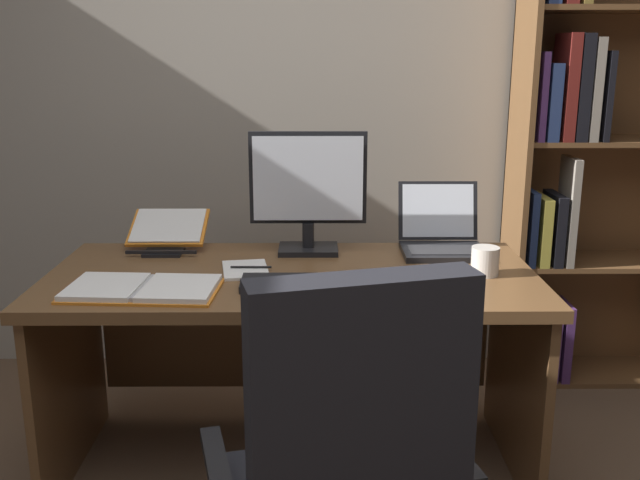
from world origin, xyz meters
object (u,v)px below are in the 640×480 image
Objects in this scene: monitor at (308,193)px; notepad at (245,270)px; laptop at (442,237)px; pen at (251,267)px; open_binder at (142,289)px; bookshelf at (589,144)px; keyboard at (307,283)px; coffee_mug at (485,261)px; desk at (293,318)px; computer_mouse at (401,281)px; reading_stand_with_book at (168,231)px.

notepad is (-0.21, -0.25, -0.22)m from monitor.
monitor is 0.53m from laptop.
monitor is at bearing 51.88° from pen.
notepad is at bearing 39.84° from open_binder.
bookshelf is 1.55m from keyboard.
open_binder is 1.12m from coffee_mug.
desk is 0.70m from coffee_mug.
computer_mouse is (0.30, -0.42, -0.20)m from monitor.
desk is at bearing 24.65° from pen.
coffee_mug is at bearing -17.54° from reading_stand_with_book.
monitor reaches higher than computer_mouse.
desk is 7.88× the size of notepad.
open_binder is (-0.51, -0.47, -0.21)m from monitor.
bookshelf is 1.04m from coffee_mug.
monitor is at bearing 45.81° from open_binder.
laptop reaches higher than notepad.
open_binder is at bearing -145.45° from pen.
monitor is at bearing 49.10° from notepad.
reading_stand_with_book is (-0.48, 0.25, 0.26)m from desk.
coffee_mug reaches higher than computer_mouse.
keyboard is (0.00, -0.42, -0.21)m from monitor.
keyboard is 4.37× the size of coffee_mug.
computer_mouse reaches higher than open_binder.
coffee_mug reaches higher than desk.
notepad is at bearing -152.48° from bookshelf.
desk is 0.60m from reading_stand_with_book.
notepad is (0.32, -0.31, -0.06)m from reading_stand_with_book.
monitor is 1.55× the size of reading_stand_with_book.
keyboard is at bearing -77.17° from desk.
notepad is at bearing -158.13° from desk.
bookshelf is at bearing 36.99° from keyboard.
reading_stand_with_book reaches higher than coffee_mug.
laptop is 1.04m from reading_stand_with_book.
coffee_mug is (0.09, -0.30, -0.00)m from laptop.
desk is at bearing 170.24° from coffee_mug.
reading_stand_with_book reaches higher than pen.
coffee_mug is at bearing -72.47° from laptop.
reading_stand_with_book is at bearing -166.15° from bookshelf.
open_binder is at bearing -171.14° from coffee_mug.
desk is 0.48m from computer_mouse.
notepad is (-0.51, 0.17, -0.02)m from computer_mouse.
bookshelf is 15.58× the size of pen.
coffee_mug is (0.59, -0.29, -0.17)m from monitor.
bookshelf is 7.10× the size of laptop.
bookshelf is at bearing 22.27° from monitor.
keyboard is at bearing 9.11° from open_binder.
computer_mouse is at bearing -33.50° from desk.
reading_stand_with_book is at bearing 136.22° from notepad.
computer_mouse is at bearing -29.84° from reading_stand_with_book.
pen is at bearing 176.57° from coffee_mug.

